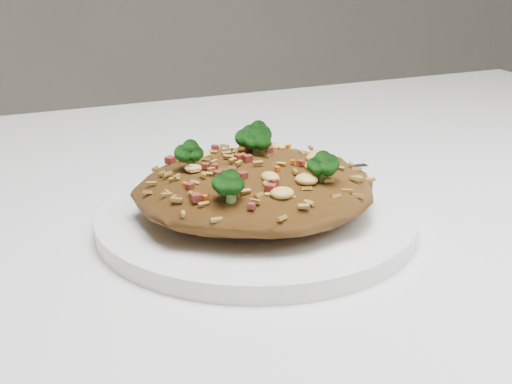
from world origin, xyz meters
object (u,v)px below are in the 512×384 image
Objects in this scene: dining_table at (246,312)px; fork at (289,173)px; plate at (256,219)px; fried_rice at (256,178)px.

fork is (0.05, 0.03, 0.11)m from dining_table.
fork is (0.06, 0.06, 0.01)m from plate.
dining_table is at bearing -141.53° from fork.
plate reaches higher than dining_table.
plate is 1.48× the size of fork.
fried_rice is (0.00, 0.00, 0.03)m from plate.
fried_rice is at bearing -125.48° from fork.
dining_table is 0.10m from plate.
fried_rice is at bearing -96.26° from dining_table.
fried_rice reaches higher than dining_table.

